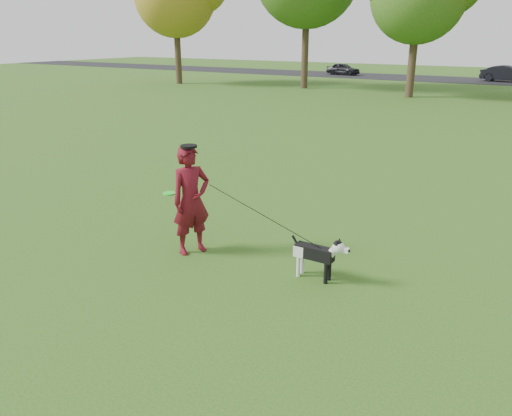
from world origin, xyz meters
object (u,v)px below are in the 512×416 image
Objects in this scene: dog at (319,253)px; car_left at (343,69)px; man at (191,200)px; car_mid at (507,74)px.

car_left reaches higher than dog.
man is 1.94× the size of dog.
car_left is 0.82× the size of car_mid.
man is at bearing -154.46° from car_left.
dog is at bearing -169.29° from car_mid.
car_left is at bearing 111.65° from dog.
man is 39.99m from car_mid.
car_left is (-13.42, 39.98, -0.40)m from man.
car_left is 14.18m from car_mid.
dog is (2.37, 0.18, -0.51)m from man.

